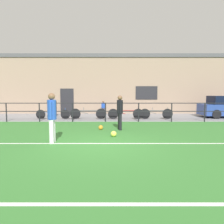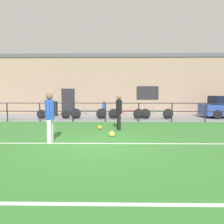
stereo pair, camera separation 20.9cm
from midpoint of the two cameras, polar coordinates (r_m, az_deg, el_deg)
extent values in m
cube|color=#387A33|center=(7.33, -4.10, -8.91)|extent=(60.00, 44.00, 0.04)
cube|color=white|center=(7.61, -3.95, -8.21)|extent=(36.00, 0.11, 0.00)
cube|color=white|center=(3.74, -8.44, -22.78)|extent=(36.00, 0.11, 0.00)
cube|color=gray|center=(15.70, -1.99, -1.32)|extent=(48.00, 5.00, 0.02)
cylinder|color=black|center=(14.67, -26.46, -0.07)|extent=(0.07, 0.07, 1.15)
cylinder|color=black|center=(13.90, -19.05, -0.07)|extent=(0.07, 0.07, 1.15)
cylinder|color=black|center=(13.39, -10.92, -0.07)|extent=(0.07, 0.07, 1.15)
cylinder|color=black|center=(13.16, -2.34, -0.07)|extent=(0.07, 0.07, 1.15)
cylinder|color=black|center=(13.24, 6.35, -0.07)|extent=(0.07, 0.07, 1.15)
cylinder|color=black|center=(13.61, 14.74, -0.07)|extent=(0.07, 0.07, 1.15)
cylinder|color=black|center=(14.26, 22.53, -0.06)|extent=(0.07, 0.07, 1.15)
cube|color=black|center=(13.12, -2.35, 2.33)|extent=(36.00, 0.04, 0.04)
cube|color=black|center=(13.16, -2.34, 0.18)|extent=(36.00, 0.04, 0.04)
cube|color=gray|center=(19.32, -1.66, 6.75)|extent=(28.00, 2.40, 4.65)
cube|color=#232328|center=(18.50, -12.17, 2.76)|extent=(1.10, 0.04, 2.10)
cube|color=#232328|center=(18.29, 8.51, 4.98)|extent=(1.80, 0.04, 1.10)
cube|color=#4C4C51|center=(19.55, -1.68, 14.03)|extent=(28.00, 2.56, 0.30)
cylinder|color=black|center=(10.20, 1.42, -2.63)|extent=(0.14, 0.14, 0.77)
cylinder|color=black|center=(10.43, 1.19, -2.46)|extent=(0.14, 0.14, 0.77)
cylinder|color=black|center=(10.24, 1.31, 1.37)|extent=(0.29, 0.29, 0.64)
sphere|color=brown|center=(10.23, 1.32, 3.76)|extent=(0.22, 0.22, 0.22)
cylinder|color=black|center=(10.08, 1.48, 1.21)|extent=(0.10, 0.10, 0.57)
cylinder|color=black|center=(10.42, 1.15, 1.33)|extent=(0.10, 0.10, 0.57)
cylinder|color=white|center=(8.06, -16.01, -4.68)|extent=(0.15, 0.15, 0.83)
cylinder|color=white|center=(7.82, -16.49, -4.99)|extent=(0.15, 0.15, 0.83)
cylinder|color=blue|center=(7.85, -16.38, 0.60)|extent=(0.31, 0.31, 0.68)
sphere|color=brown|center=(7.83, -16.47, 3.94)|extent=(0.23, 0.23, 0.23)
cylinder|color=blue|center=(8.03, -16.04, 0.57)|extent=(0.11, 0.11, 0.61)
cylinder|color=blue|center=(7.67, -16.74, 0.35)|extent=(0.11, 0.11, 0.61)
sphere|color=#E5E04C|center=(8.73, -0.43, -5.73)|extent=(0.23, 0.23, 0.23)
sphere|color=orange|center=(10.39, -3.73, -4.05)|extent=(0.21, 0.21, 0.21)
cylinder|color=#232D4C|center=(17.49, -2.57, 0.22)|extent=(0.09, 0.09, 0.52)
cylinder|color=#232D4C|center=(17.53, -3.09, 0.23)|extent=(0.09, 0.09, 0.52)
cylinder|color=blue|center=(17.48, -2.84, 1.77)|extent=(0.19, 0.19, 0.43)
sphere|color=brown|center=(17.46, -2.84, 2.71)|extent=(0.15, 0.15, 0.15)
cylinder|color=blue|center=(17.45, -2.47, 1.73)|extent=(0.07, 0.07, 0.38)
cylinder|color=blue|center=(17.51, -3.20, 1.73)|extent=(0.07, 0.07, 0.38)
cylinder|color=black|center=(16.13, 25.14, -0.52)|extent=(0.60, 0.18, 0.60)
cylinder|color=black|center=(17.67, 22.79, 0.01)|extent=(0.60, 0.18, 0.60)
cylinder|color=black|center=(14.52, 8.02, -0.48)|extent=(0.69, 0.04, 0.69)
cylinder|color=black|center=(14.80, 13.75, -0.47)|extent=(0.69, 0.04, 0.69)
cube|color=#4C5156|center=(14.62, 10.93, 0.39)|extent=(1.16, 0.04, 0.04)
cube|color=#4C5156|center=(14.56, 9.48, -0.05)|extent=(0.72, 0.03, 0.24)
cylinder|color=#4C5156|center=(14.57, 9.93, 0.78)|extent=(0.03, 0.03, 0.20)
cylinder|color=#4C5156|center=(14.78, 13.78, 0.66)|extent=(0.03, 0.03, 0.28)
cylinder|color=black|center=(15.16, -18.72, -0.60)|extent=(0.62, 0.04, 0.62)
cylinder|color=black|center=(14.72, -12.68, -0.61)|extent=(0.62, 0.04, 0.62)
cube|color=#234C99|center=(14.90, -15.76, 0.16)|extent=(1.27, 0.04, 0.04)
cube|color=#234C99|center=(15.02, -17.26, -0.22)|extent=(0.80, 0.03, 0.23)
cylinder|color=#234C99|center=(14.97, -16.83, 0.54)|extent=(0.03, 0.03, 0.20)
cylinder|color=#234C99|center=(14.70, -12.70, 0.44)|extent=(0.03, 0.03, 0.28)
cylinder|color=black|center=(14.59, -10.15, -0.47)|extent=(0.69, 0.04, 0.69)
cylinder|color=black|center=(14.39, -3.46, -0.47)|extent=(0.69, 0.04, 0.69)
cube|color=#4C5156|center=(14.44, -6.84, 0.42)|extent=(1.33, 0.04, 0.04)
cube|color=#4C5156|center=(14.51, -8.50, -0.03)|extent=(0.83, 0.03, 0.25)
cylinder|color=#4C5156|center=(14.47, -8.01, 0.81)|extent=(0.03, 0.03, 0.20)
cylinder|color=#4C5156|center=(14.36, -3.47, 0.70)|extent=(0.03, 0.03, 0.28)
cylinder|color=black|center=(14.32, -0.30, -0.51)|extent=(0.69, 0.04, 0.69)
cylinder|color=black|center=(14.42, 6.25, -0.50)|extent=(0.69, 0.04, 0.69)
cube|color=maroon|center=(14.33, 2.99, 0.38)|extent=(1.28, 0.04, 0.04)
cube|color=maroon|center=(14.32, 1.35, -0.06)|extent=(0.80, 0.03, 0.25)
cylinder|color=maroon|center=(14.31, 1.84, 0.78)|extent=(0.03, 0.03, 0.20)
cylinder|color=maroon|center=(14.39, 6.26, 0.66)|extent=(0.03, 0.03, 0.28)
cube|color=black|center=(16.80, -15.94, 0.67)|extent=(0.56, 0.47, 1.01)
cube|color=black|center=(16.77, -15.98, 2.52)|extent=(0.60, 0.51, 0.08)
camera|label=1|loc=(0.10, -90.55, -0.05)|focal=34.94mm
camera|label=2|loc=(0.10, 89.45, 0.05)|focal=34.94mm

